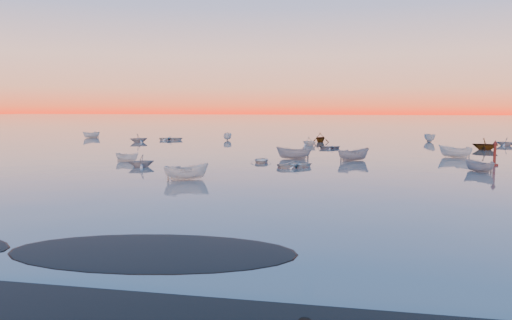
# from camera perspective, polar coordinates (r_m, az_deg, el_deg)

# --- Properties ---
(ground) EXTENTS (600.00, 600.00, 0.00)m
(ground) POSITION_cam_1_polar(r_m,az_deg,el_deg) (119.83, 6.25, 2.88)
(ground) COLOR #675C56
(ground) RESTS_ON ground
(mud_lobes) EXTENTS (140.00, 6.00, 0.07)m
(mud_lobes) POSITION_cam_1_polar(r_m,az_deg,el_deg) (22.13, -18.72, -11.75)
(mud_lobes) COLOR black
(mud_lobes) RESTS_ON ground
(moored_fleet) EXTENTS (124.00, 58.00, 1.20)m
(moored_fleet) POSITION_cam_1_polar(r_m,az_deg,el_deg) (73.26, 2.92, 0.88)
(moored_fleet) COLOR silver
(moored_fleet) RESTS_ON ground
(boat_near_center) EXTENTS (3.69, 4.51, 1.45)m
(boat_near_center) POSITION_cam_1_polar(r_m,az_deg,el_deg) (46.25, -7.94, -2.25)
(boat_near_center) COLOR silver
(boat_near_center) RESTS_ON ground
(channel_marker) EXTENTS (0.84, 0.84, 3.00)m
(channel_marker) POSITION_cam_1_polar(r_m,az_deg,el_deg) (62.87, 25.62, 0.50)
(channel_marker) COLOR #4B1410
(channel_marker) RESTS_ON ground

